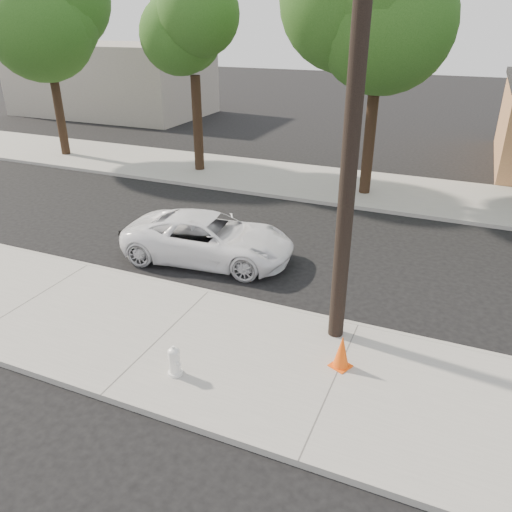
% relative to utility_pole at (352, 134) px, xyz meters
% --- Properties ---
extents(ground, '(120.00, 120.00, 0.00)m').
position_rel_utility_pole_xyz_m(ground, '(-3.60, 2.70, -4.70)').
color(ground, black).
rests_on(ground, ground).
extents(near_sidewalk, '(90.00, 4.40, 0.15)m').
position_rel_utility_pole_xyz_m(near_sidewalk, '(-3.60, -1.60, -4.62)').
color(near_sidewalk, gray).
rests_on(near_sidewalk, ground).
extents(far_sidewalk, '(90.00, 5.00, 0.15)m').
position_rel_utility_pole_xyz_m(far_sidewalk, '(-3.60, 11.20, -4.62)').
color(far_sidewalk, gray).
rests_on(far_sidewalk, ground).
extents(curb_near, '(90.00, 0.12, 0.16)m').
position_rel_utility_pole_xyz_m(curb_near, '(-3.60, 0.60, -4.62)').
color(curb_near, '#9E9B93').
rests_on(curb_near, ground).
extents(building_far, '(14.00, 8.00, 5.00)m').
position_rel_utility_pole_xyz_m(building_far, '(-23.60, 22.70, -2.20)').
color(building_far, gray).
rests_on(building_far, ground).
extents(utility_pole, '(1.40, 0.34, 9.00)m').
position_rel_utility_pole_xyz_m(utility_pole, '(0.00, 0.00, 0.00)').
color(utility_pole, black).
rests_on(utility_pole, near_sidewalk).
extents(tree_a, '(4.65, 4.50, 9.00)m').
position_rel_utility_pole_xyz_m(tree_a, '(-17.40, 10.55, 1.83)').
color(tree_a, black).
rests_on(tree_a, far_sidewalk).
extents(tree_b, '(4.34, 4.20, 8.45)m').
position_rel_utility_pole_xyz_m(tree_b, '(-9.41, 10.76, 1.45)').
color(tree_b, black).
rests_on(tree_b, far_sidewalk).
extents(tree_c, '(4.96, 4.80, 9.55)m').
position_rel_utility_pole_xyz_m(tree_c, '(-1.38, 10.34, 2.21)').
color(tree_c, black).
rests_on(tree_c, far_sidewalk).
extents(police_cruiser, '(5.33, 2.91, 1.42)m').
position_rel_utility_pole_xyz_m(police_cruiser, '(-4.63, 2.58, -3.99)').
color(police_cruiser, white).
rests_on(police_cruiser, ground).
extents(fire_hydrant, '(0.34, 0.31, 0.63)m').
position_rel_utility_pole_xyz_m(fire_hydrant, '(-2.61, -2.69, -4.24)').
color(fire_hydrant, white).
rests_on(fire_hydrant, near_sidewalk).
extents(traffic_cone, '(0.51, 0.51, 0.75)m').
position_rel_utility_pole_xyz_m(traffic_cone, '(0.41, -1.12, -4.19)').
color(traffic_cone, '#FF550D').
rests_on(traffic_cone, near_sidewalk).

